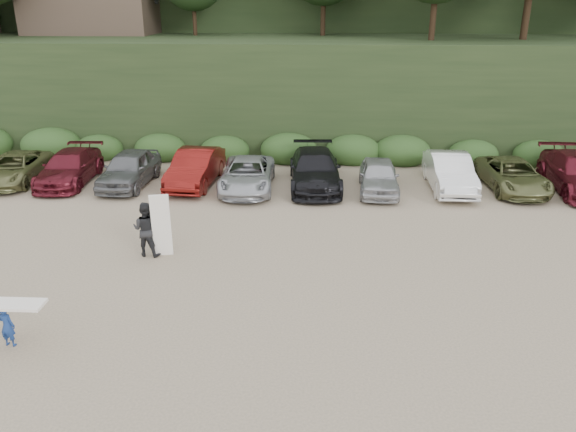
{
  "coord_description": "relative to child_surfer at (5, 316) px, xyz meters",
  "views": [
    {
      "loc": [
        2.98,
        -14.66,
        8.15
      ],
      "look_at": [
        1.94,
        3.0,
        1.3
      ],
      "focal_mm": 35.0,
      "sensor_mm": 36.0,
      "label": 1
    }
  ],
  "objects": [
    {
      "name": "ground",
      "position": [
        4.71,
        3.07,
        -0.83
      ],
      "size": [
        120.0,
        120.0,
        0.0
      ],
      "primitive_type": "plane",
      "color": "tan",
      "rests_on": "ground"
    },
    {
      "name": "parked_cars",
      "position": [
        6.72,
        13.13,
        -0.06
      ],
      "size": [
        39.46,
        6.1,
        1.65
      ],
      "color": "#A3A3A8",
      "rests_on": "ground"
    },
    {
      "name": "child_surfer",
      "position": [
        0.0,
        0.0,
        0.0
      ],
      "size": [
        2.05,
        0.59,
        1.22
      ],
      "color": "navy",
      "rests_on": "ground"
    },
    {
      "name": "adult_surfer",
      "position": [
        1.96,
        5.48,
        0.13
      ],
      "size": [
        1.4,
        0.84,
        2.24
      ],
      "color": "black",
      "rests_on": "ground"
    }
  ]
}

